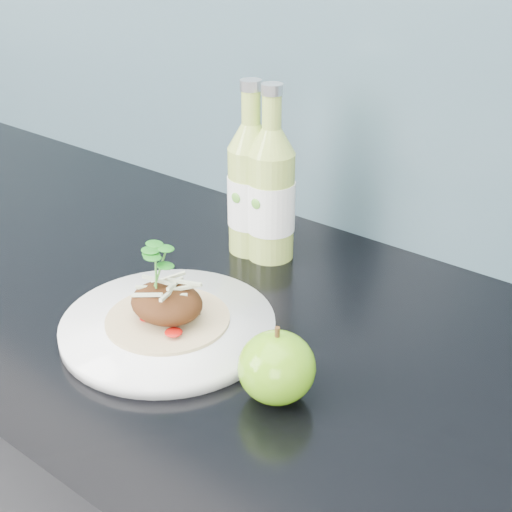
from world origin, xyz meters
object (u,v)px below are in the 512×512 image
Objects in this scene: cider_bottle_left at (251,189)px; green_apple at (277,367)px; cider_bottle_right at (271,195)px; dinner_plate at (168,326)px.

green_apple is at bearing -36.72° from cider_bottle_left.
green_apple is 0.31m from cider_bottle_right.
cider_bottle_left is at bearing 104.77° from dinner_plate.
green_apple is at bearing -39.26° from cider_bottle_right.
cider_bottle_right reaches higher than dinner_plate.
cider_bottle_right is (-0.03, 0.22, 0.08)m from dinner_plate.
cider_bottle_right is at bearing 11.18° from cider_bottle_left.
cider_bottle_left is at bearing -166.80° from cider_bottle_right.
cider_bottle_left and cider_bottle_right have the same top height.
green_apple is 0.38× the size of cider_bottle_right.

